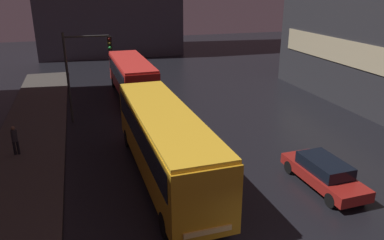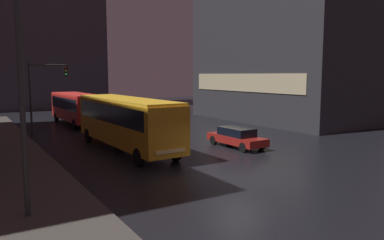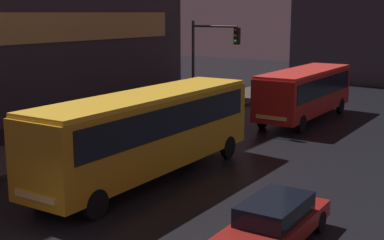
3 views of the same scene
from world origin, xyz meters
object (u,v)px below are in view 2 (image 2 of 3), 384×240
bus_near (126,118)px  bus_far (76,106)px  car_taxi (237,137)px  traffic_light_main (44,85)px  street_lamp_sidewalk (26,46)px

bus_near → bus_far: 14.53m
bus_near → car_taxi: 7.55m
bus_far → traffic_light_main: 6.62m
traffic_light_main → street_lamp_sidewalk: bearing=-101.4°
bus_near → traffic_light_main: traffic_light_main is taller
bus_far → car_taxi: bearing=108.5°
bus_near → car_taxi: bearing=155.7°
car_taxi → traffic_light_main: size_ratio=0.77×
bus_far → street_lamp_sidewalk: (-7.65, -23.91, 3.97)m
traffic_light_main → street_lamp_sidewalk: 19.42m
bus_near → street_lamp_sidewalk: (-7.10, -9.39, 3.76)m
car_taxi → street_lamp_sidewalk: bearing=23.4°
bus_near → traffic_light_main: bearing=-72.5°
traffic_light_main → bus_near: bearing=-71.2°
bus_far → car_taxi: size_ratio=2.12×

